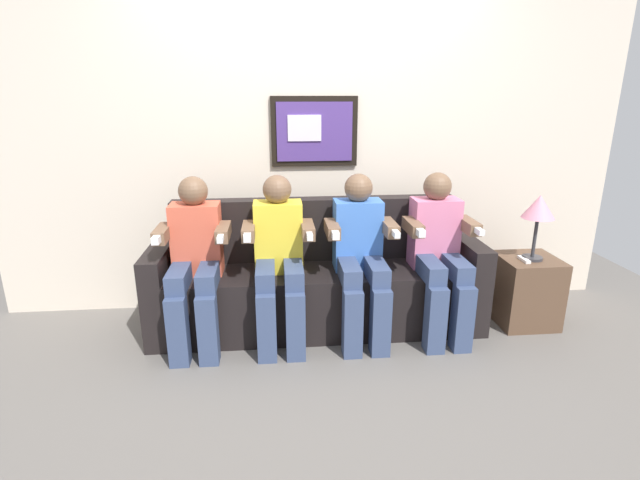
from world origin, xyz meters
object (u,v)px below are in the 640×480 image
object	(u,v)px
person_leftmost	(195,257)
side_table_right	(525,290)
person_right_center	(360,252)
spare_remote_on_table	(524,259)
person_rightmost	(439,249)
table_lamp	(539,210)
couch	(318,284)
person_left_center	(279,254)

from	to	relation	value
person_leftmost	side_table_right	world-z (taller)	person_leftmost
person_right_center	spare_remote_on_table	world-z (taller)	person_right_center
person_rightmost	person_right_center	bearing A→B (deg)	180.00
table_lamp	couch	bearing A→B (deg)	174.93
side_table_right	couch	bearing A→B (deg)	175.93
person_rightmost	table_lamp	bearing A→B (deg)	2.89
table_lamp	person_rightmost	bearing A→B (deg)	-177.11
person_right_center	side_table_right	size ratio (longest dim) A/B	2.22
couch	person_rightmost	distance (m)	0.88
person_right_center	spare_remote_on_table	bearing A→B (deg)	0.37
person_left_center	table_lamp	world-z (taller)	person_left_center
couch	person_right_center	xyz separation A→B (m)	(0.27, -0.17, 0.29)
person_rightmost	side_table_right	distance (m)	0.78
spare_remote_on_table	person_rightmost	bearing A→B (deg)	-179.30
side_table_right	person_leftmost	bearing A→B (deg)	-178.48
person_leftmost	person_right_center	size ratio (longest dim) A/B	1.00
couch	spare_remote_on_table	world-z (taller)	couch
person_leftmost	person_left_center	distance (m)	0.54
side_table_right	spare_remote_on_table	world-z (taller)	spare_remote_on_table
person_right_center	person_rightmost	xyz separation A→B (m)	(0.54, 0.00, 0.00)
couch	table_lamp	size ratio (longest dim) A/B	5.02
couch	person_leftmost	bearing A→B (deg)	-168.26
table_lamp	spare_remote_on_table	distance (m)	0.36
person_left_center	table_lamp	bearing A→B (deg)	1.13
person_leftmost	spare_remote_on_table	world-z (taller)	person_leftmost
person_right_center	side_table_right	xyz separation A→B (m)	(1.23, 0.06, -0.36)
person_rightmost	spare_remote_on_table	distance (m)	0.63
person_left_center	spare_remote_on_table	xyz separation A→B (m)	(1.70, 0.01, -0.10)
person_left_center	table_lamp	distance (m)	1.79
couch	person_left_center	xyz separation A→B (m)	(-0.27, -0.17, 0.29)
person_leftmost	person_left_center	bearing A→B (deg)	0.00
spare_remote_on_table	person_leftmost	bearing A→B (deg)	-179.81
couch	person_rightmost	world-z (taller)	person_rightmost
person_rightmost	table_lamp	xyz separation A→B (m)	(0.69, 0.04, 0.25)
person_left_center	side_table_right	xyz separation A→B (m)	(1.78, 0.06, -0.36)
side_table_right	spare_remote_on_table	distance (m)	0.28
person_right_center	side_table_right	distance (m)	1.29
person_right_center	person_rightmost	world-z (taller)	same
person_right_center	person_left_center	bearing A→B (deg)	180.00
side_table_right	table_lamp	xyz separation A→B (m)	(0.00, -0.03, 0.61)
person_right_center	person_rightmost	bearing A→B (deg)	0.00
person_leftmost	person_right_center	world-z (taller)	same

